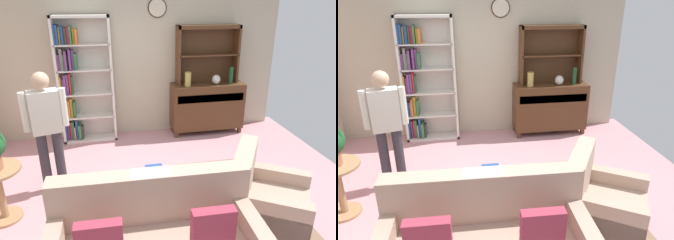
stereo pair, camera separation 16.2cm
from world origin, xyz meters
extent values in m
cube|color=#C68C93|center=(0.00, 0.00, -0.01)|extent=(5.40, 4.60, 0.02)
cube|color=#BCB299|center=(0.00, 2.13, 1.40)|extent=(5.00, 0.06, 2.80)
cylinder|color=beige|center=(0.30, 2.08, 2.19)|extent=(0.28, 0.03, 0.28)
torus|color=#382314|center=(0.30, 2.08, 2.19)|extent=(0.31, 0.02, 0.31)
cube|color=#422816|center=(0.79, 2.08, 1.56)|extent=(0.28, 0.03, 0.36)
cube|color=#846651|center=(0.20, -0.30, 0.00)|extent=(2.60, 2.06, 0.01)
cube|color=silver|center=(-1.37, 1.93, 1.05)|extent=(0.04, 0.30, 2.10)
cube|color=silver|center=(-0.51, 1.93, 1.05)|extent=(0.04, 0.30, 2.10)
cube|color=silver|center=(-0.94, 1.93, 2.08)|extent=(0.90, 0.30, 0.04)
cube|color=silver|center=(-0.94, 1.93, 0.02)|extent=(0.90, 0.30, 0.04)
cube|color=silver|center=(-0.94, 2.07, 1.05)|extent=(0.90, 0.01, 2.10)
cube|color=silver|center=(-0.94, 1.93, 0.44)|extent=(0.86, 0.30, 0.02)
cube|color=#284C8C|center=(-1.34, 1.91, 0.18)|extent=(0.02, 0.19, 0.27)
cube|color=#723F7F|center=(-1.31, 1.91, 0.20)|extent=(0.03, 0.12, 0.31)
cube|color=#B22D33|center=(-1.27, 1.91, 0.20)|extent=(0.03, 0.14, 0.31)
cube|color=#337247|center=(-1.23, 1.91, 0.21)|extent=(0.04, 0.13, 0.32)
cube|color=gray|center=(-1.20, 1.91, 0.16)|extent=(0.02, 0.21, 0.23)
cube|color=#284C8C|center=(-1.16, 1.91, 0.22)|extent=(0.03, 0.16, 0.35)
cube|color=#337247|center=(-1.12, 1.91, 0.18)|extent=(0.04, 0.22, 0.26)
cube|color=#3F3833|center=(-1.08, 1.91, 0.16)|extent=(0.03, 0.15, 0.22)
cube|color=silver|center=(-0.94, 1.93, 0.85)|extent=(0.86, 0.30, 0.02)
cube|color=#284C8C|center=(-1.33, 1.91, 0.57)|extent=(0.04, 0.11, 0.23)
cube|color=gray|center=(-1.29, 1.91, 0.57)|extent=(0.03, 0.14, 0.24)
cube|color=#CC7233|center=(-1.25, 1.91, 0.60)|extent=(0.02, 0.24, 0.30)
cube|color=gold|center=(-1.22, 1.91, 0.62)|extent=(0.04, 0.13, 0.33)
cube|color=#337247|center=(-1.17, 1.91, 0.59)|extent=(0.03, 0.16, 0.27)
cube|color=silver|center=(-0.94, 1.93, 1.25)|extent=(0.86, 0.30, 0.02)
cube|color=gold|center=(-1.34, 1.91, 1.01)|extent=(0.02, 0.17, 0.30)
cube|color=#723F7F|center=(-1.31, 1.91, 0.99)|extent=(0.03, 0.14, 0.26)
cube|color=#723F7F|center=(-1.27, 1.91, 1.02)|extent=(0.03, 0.19, 0.33)
cube|color=#723F7F|center=(-1.23, 1.91, 1.02)|extent=(0.03, 0.16, 0.33)
cube|color=#B22D33|center=(-1.19, 1.91, 1.03)|extent=(0.03, 0.16, 0.34)
cube|color=#337247|center=(-1.17, 1.91, 1.00)|extent=(0.02, 0.11, 0.29)
cube|color=silver|center=(-0.94, 1.93, 1.66)|extent=(0.86, 0.30, 0.02)
cube|color=#723F7F|center=(-1.33, 1.91, 1.39)|extent=(0.04, 0.14, 0.25)
cube|color=gray|center=(-1.29, 1.91, 1.43)|extent=(0.04, 0.12, 0.34)
cube|color=#337247|center=(-1.25, 1.91, 1.39)|extent=(0.02, 0.17, 0.26)
cube|color=#723F7F|center=(-1.22, 1.91, 1.41)|extent=(0.03, 0.24, 0.31)
cube|color=#3F3833|center=(-1.18, 1.91, 1.38)|extent=(0.03, 0.11, 0.24)
cube|color=#723F7F|center=(-1.15, 1.91, 1.42)|extent=(0.03, 0.23, 0.32)
cube|color=#723F7F|center=(-1.11, 1.91, 1.42)|extent=(0.04, 0.13, 0.31)
cube|color=#337247|center=(-1.07, 1.91, 1.39)|extent=(0.04, 0.16, 0.26)
cube|color=#284C8C|center=(-1.34, 1.91, 1.82)|extent=(0.03, 0.22, 0.30)
cube|color=#284C8C|center=(-1.30, 1.91, 1.81)|extent=(0.03, 0.23, 0.30)
cube|color=gold|center=(-1.27, 1.91, 1.80)|extent=(0.02, 0.11, 0.26)
cube|color=#284C8C|center=(-1.23, 1.91, 1.80)|extent=(0.04, 0.12, 0.27)
cube|color=#3F3833|center=(-1.18, 1.91, 1.79)|extent=(0.04, 0.13, 0.25)
cube|color=#B22D33|center=(-1.14, 1.91, 1.80)|extent=(0.04, 0.11, 0.26)
cube|color=#337247|center=(-1.10, 1.91, 1.81)|extent=(0.03, 0.21, 0.28)
cube|color=gold|center=(-1.06, 1.91, 1.78)|extent=(0.03, 0.12, 0.23)
cube|color=#CC7233|center=(-1.02, 1.91, 1.78)|extent=(0.04, 0.20, 0.23)
cube|color=#4C2D19|center=(1.16, 1.86, 0.51)|extent=(1.30, 0.45, 0.82)
cube|color=#4C2D19|center=(0.56, 1.69, 0.05)|extent=(0.06, 0.06, 0.10)
cube|color=#4C2D19|center=(1.76, 1.69, 0.05)|extent=(0.06, 0.06, 0.10)
cube|color=#4C2D19|center=(0.56, 2.04, 0.05)|extent=(0.06, 0.06, 0.10)
cube|color=#4C2D19|center=(1.76, 2.04, 0.05)|extent=(0.06, 0.06, 0.10)
cube|color=#3D2414|center=(1.16, 1.64, 0.71)|extent=(1.20, 0.01, 0.14)
cube|color=#4C2D19|center=(0.63, 1.94, 1.42)|extent=(0.04, 0.26, 1.00)
cube|color=#4C2D19|center=(1.69, 1.94, 1.42)|extent=(0.04, 0.26, 1.00)
cube|color=#4C2D19|center=(1.16, 1.94, 1.89)|extent=(1.10, 0.26, 0.06)
cube|color=#4C2D19|center=(1.16, 1.94, 1.42)|extent=(1.06, 0.26, 0.02)
cube|color=#4C2D19|center=(1.16, 2.06, 1.42)|extent=(1.10, 0.01, 1.00)
cylinder|color=tan|center=(0.77, 1.78, 1.04)|extent=(0.11, 0.11, 0.24)
ellipsoid|color=beige|center=(1.29, 1.79, 1.01)|extent=(0.15, 0.15, 0.17)
cylinder|color=#194223|center=(1.55, 1.77, 1.07)|extent=(0.07, 0.07, 0.30)
cube|color=tan|center=(-0.28, -0.89, 0.66)|extent=(1.80, 0.25, 0.48)
cube|color=#A33347|center=(0.16, -1.34, 0.60)|extent=(0.36, 0.11, 0.36)
cube|color=white|center=(-0.28, -0.89, 0.90)|extent=(0.36, 0.19, 0.00)
cube|color=tan|center=(1.03, -0.75, 0.20)|extent=(1.06, 1.05, 0.40)
cube|color=tan|center=(0.77, -0.59, 0.64)|extent=(0.55, 0.73, 0.48)
cube|color=tan|center=(0.87, -1.01, 0.28)|extent=(0.74, 0.53, 0.55)
cube|color=tan|center=(1.19, -0.49, 0.28)|extent=(0.74, 0.53, 0.55)
cylinder|color=#A87F56|center=(-1.84, -0.06, 0.31)|extent=(0.08, 0.08, 0.61)
cylinder|color=#A87F56|center=(-1.84, -0.06, 0.01)|extent=(0.36, 0.36, 0.03)
cylinder|color=#38333D|center=(-1.44, 0.41, 0.41)|extent=(0.15, 0.15, 0.82)
cylinder|color=#38333D|center=(-1.26, 0.45, 0.41)|extent=(0.15, 0.15, 0.82)
cube|color=silver|center=(-1.35, 0.43, 1.08)|extent=(0.38, 0.28, 0.52)
sphere|color=tan|center=(-1.35, 0.43, 1.46)|extent=(0.24, 0.24, 0.20)
cylinder|color=silver|center=(-1.56, 0.37, 1.11)|extent=(0.10, 0.10, 0.48)
cylinder|color=silver|center=(-1.14, 0.48, 1.11)|extent=(0.10, 0.10, 0.48)
cube|color=#4C2D19|center=(-0.20, -0.23, 0.40)|extent=(0.80, 0.50, 0.03)
cube|color=#4C2D19|center=(-0.57, -0.45, 0.20)|extent=(0.05, 0.05, 0.39)
cube|color=#4C2D19|center=(0.17, -0.45, 0.20)|extent=(0.05, 0.05, 0.39)
cube|color=#4C2D19|center=(-0.57, -0.01, 0.20)|extent=(0.05, 0.05, 0.39)
cube|color=#4C2D19|center=(0.17, -0.01, 0.20)|extent=(0.05, 0.05, 0.39)
cube|color=#337247|center=(-0.13, -0.15, 0.44)|extent=(0.14, 0.15, 0.03)
cube|color=#337247|center=(-0.13, -0.17, 0.46)|extent=(0.14, 0.10, 0.02)
cube|color=#B22D33|center=(-0.12, -0.17, 0.48)|extent=(0.16, 0.14, 0.02)
cube|color=#284C8C|center=(-0.14, -0.16, 0.51)|extent=(0.20, 0.14, 0.03)
camera|label=1|loc=(-0.59, -3.21, 2.33)|focal=32.75mm
camera|label=2|loc=(-0.43, -3.24, 2.33)|focal=32.75mm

